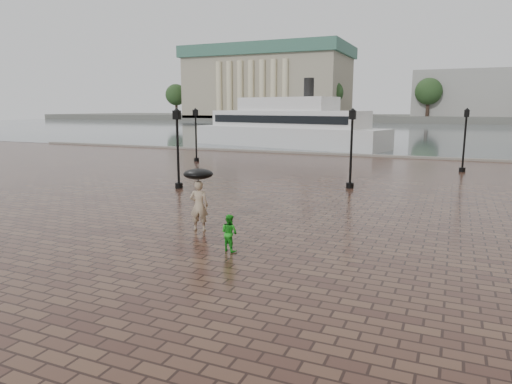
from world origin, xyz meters
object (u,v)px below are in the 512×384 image
Objects in this scene: adult_pedestrian at (199,206)px; ferry_near at (287,127)px; street_lamps at (296,141)px; child_pedestrian at (229,233)px.

adult_pedestrian is 0.08× the size of ferry_near.
adult_pedestrian is at bearing -61.58° from ferry_near.
ferry_near reaches higher than street_lamps.
ferry_near is at bearing 111.08° from street_lamps.
street_lamps is at bearing -100.60° from adult_pedestrian.
ferry_near is (-8.51, 22.07, 0.04)m from street_lamps.
street_lamps is 15.15m from adult_pedestrian.
adult_pedestrian is 2.83m from child_pedestrian.
adult_pedestrian is 38.40m from ferry_near.
street_lamps is at bearing -55.30° from ferry_near.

